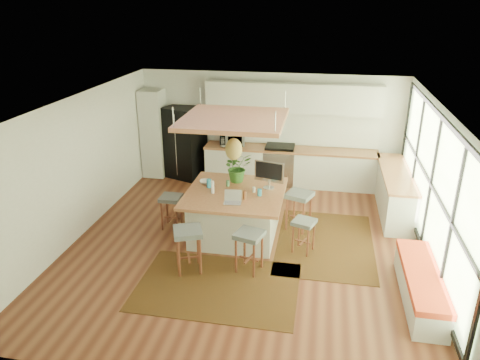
% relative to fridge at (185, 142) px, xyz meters
% --- Properties ---
extents(floor, '(7.00, 7.00, 0.00)m').
position_rel_fridge_xyz_m(floor, '(2.14, -3.21, -0.93)').
color(floor, '#512417').
rests_on(floor, ground).
extents(ceiling, '(7.00, 7.00, 0.00)m').
position_rel_fridge_xyz_m(ceiling, '(2.14, -3.21, 1.78)').
color(ceiling, white).
rests_on(ceiling, ground).
extents(wall_back, '(6.50, 0.00, 6.50)m').
position_rel_fridge_xyz_m(wall_back, '(2.14, 0.29, 0.42)').
color(wall_back, silver).
rests_on(wall_back, ground).
extents(wall_front, '(6.50, 0.00, 6.50)m').
position_rel_fridge_xyz_m(wall_front, '(2.14, -6.71, 0.42)').
color(wall_front, silver).
rests_on(wall_front, ground).
extents(wall_left, '(0.00, 7.00, 7.00)m').
position_rel_fridge_xyz_m(wall_left, '(-1.11, -3.21, 0.42)').
color(wall_left, silver).
rests_on(wall_left, ground).
extents(wall_right, '(0.00, 7.00, 7.00)m').
position_rel_fridge_xyz_m(wall_right, '(5.39, -3.21, 0.42)').
color(wall_right, silver).
rests_on(wall_right, ground).
extents(window_wall, '(0.10, 6.20, 2.60)m').
position_rel_fridge_xyz_m(window_wall, '(5.36, -3.21, 0.47)').
color(window_wall, black).
rests_on(window_wall, wall_right).
extents(pantry, '(0.55, 0.60, 2.25)m').
position_rel_fridge_xyz_m(pantry, '(-0.81, -0.03, 0.20)').
color(pantry, silver).
rests_on(pantry, floor).
extents(back_counter_base, '(4.20, 0.60, 0.88)m').
position_rel_fridge_xyz_m(back_counter_base, '(2.69, -0.03, -0.49)').
color(back_counter_base, silver).
rests_on(back_counter_base, floor).
extents(back_counter_top, '(4.24, 0.64, 0.05)m').
position_rel_fridge_xyz_m(back_counter_top, '(2.69, -0.03, -0.03)').
color(back_counter_top, brown).
rests_on(back_counter_top, back_counter_base).
extents(backsplash, '(4.20, 0.02, 0.80)m').
position_rel_fridge_xyz_m(backsplash, '(2.69, 0.27, 0.43)').
color(backsplash, white).
rests_on(backsplash, wall_back).
extents(upper_cabinets, '(4.20, 0.34, 0.70)m').
position_rel_fridge_xyz_m(upper_cabinets, '(2.69, 0.11, 1.22)').
color(upper_cabinets, silver).
rests_on(upper_cabinets, wall_back).
extents(range, '(0.76, 0.62, 1.00)m').
position_rel_fridge_xyz_m(range, '(2.44, -0.03, -0.43)').
color(range, '#A5A5AA').
rests_on(range, floor).
extents(right_counter_base, '(0.60, 2.50, 0.88)m').
position_rel_fridge_xyz_m(right_counter_base, '(5.07, -1.21, -0.49)').
color(right_counter_base, silver).
rests_on(right_counter_base, floor).
extents(right_counter_top, '(0.64, 2.54, 0.05)m').
position_rel_fridge_xyz_m(right_counter_top, '(5.07, -1.21, -0.03)').
color(right_counter_top, brown).
rests_on(right_counter_top, right_counter_base).
extents(window_bench, '(0.52, 2.00, 0.50)m').
position_rel_fridge_xyz_m(window_bench, '(5.09, -4.41, -0.68)').
color(window_bench, silver).
rests_on(window_bench, floor).
extents(ceiling_panel, '(1.86, 1.86, 0.80)m').
position_rel_fridge_xyz_m(ceiling_panel, '(1.84, -2.81, 1.12)').
color(ceiling_panel, brown).
rests_on(ceiling_panel, ceiling).
extents(rug_near, '(2.60, 1.80, 0.01)m').
position_rel_fridge_xyz_m(rug_near, '(1.93, -4.66, -0.92)').
color(rug_near, black).
rests_on(rug_near, floor).
extents(rug_right, '(1.80, 2.60, 0.01)m').
position_rel_fridge_xyz_m(rug_right, '(3.64, -2.90, -0.92)').
color(rug_right, black).
rests_on(rug_right, floor).
extents(fridge, '(1.10, 0.98, 1.83)m').
position_rel_fridge_xyz_m(fridge, '(0.00, 0.00, 0.00)').
color(fridge, black).
rests_on(fridge, floor).
extents(island, '(1.85, 1.85, 0.93)m').
position_rel_fridge_xyz_m(island, '(1.88, -2.90, -0.46)').
color(island, brown).
rests_on(island, floor).
extents(stool_near_left, '(0.60, 0.60, 0.79)m').
position_rel_fridge_xyz_m(stool_near_left, '(1.34, -4.27, -0.57)').
color(stool_near_left, '#4D5355').
rests_on(stool_near_left, floor).
extents(stool_near_right, '(0.54, 0.54, 0.74)m').
position_rel_fridge_xyz_m(stool_near_right, '(2.36, -4.09, -0.57)').
color(stool_near_right, '#4D5355').
rests_on(stool_near_right, floor).
extents(stool_right_front, '(0.48, 0.48, 0.64)m').
position_rel_fridge_xyz_m(stool_right_front, '(3.23, -3.29, -0.57)').
color(stool_right_front, '#4D5355').
rests_on(stool_right_front, floor).
extents(stool_right_back, '(0.61, 0.61, 0.79)m').
position_rel_fridge_xyz_m(stool_right_back, '(3.08, -2.41, -0.57)').
color(stool_right_back, '#4D5355').
rests_on(stool_right_back, floor).
extents(stool_left_side, '(0.41, 0.41, 0.69)m').
position_rel_fridge_xyz_m(stool_left_side, '(0.56, -2.81, -0.57)').
color(stool_left_side, '#4D5355').
rests_on(stool_left_side, floor).
extents(laptop, '(0.34, 0.36, 0.23)m').
position_rel_fridge_xyz_m(laptop, '(1.94, -3.42, 0.12)').
color(laptop, '#A5A5AA').
rests_on(laptop, island).
extents(monitor, '(0.63, 0.35, 0.56)m').
position_rel_fridge_xyz_m(monitor, '(2.49, -2.60, 0.26)').
color(monitor, '#A5A5AA').
rests_on(monitor, island).
extents(microwave, '(0.67, 0.49, 0.41)m').
position_rel_fridge_xyz_m(microwave, '(1.23, -0.02, 0.20)').
color(microwave, '#A5A5AA').
rests_on(microwave, back_counter_top).
extents(island_plant, '(0.78, 0.80, 0.47)m').
position_rel_fridge_xyz_m(island_plant, '(1.82, -2.36, 0.24)').
color(island_plant, '#1E4C19').
rests_on(island_plant, island).
extents(island_bowl, '(0.29, 0.29, 0.06)m').
position_rel_fridge_xyz_m(island_bowl, '(1.23, -2.59, 0.03)').
color(island_bowl, silver).
rests_on(island_bowl, island).
extents(island_bottle_0, '(0.07, 0.07, 0.19)m').
position_rel_fridge_xyz_m(island_bottle_0, '(1.33, -2.80, 0.10)').
color(island_bottle_0, teal).
rests_on(island_bottle_0, island).
extents(island_bottle_1, '(0.07, 0.07, 0.19)m').
position_rel_fridge_xyz_m(island_bottle_1, '(1.48, -3.05, 0.10)').
color(island_bottle_1, silver).
rests_on(island_bottle_1, island).
extents(island_bottle_2, '(0.07, 0.07, 0.19)m').
position_rel_fridge_xyz_m(island_bottle_2, '(2.13, -3.20, 0.10)').
color(island_bottle_2, brown).
rests_on(island_bottle_2, island).
extents(island_bottle_3, '(0.07, 0.07, 0.19)m').
position_rel_fridge_xyz_m(island_bottle_3, '(2.23, -2.85, 0.10)').
color(island_bottle_3, silver).
rests_on(island_bottle_3, island).
extents(island_bottle_4, '(0.07, 0.07, 0.19)m').
position_rel_fridge_xyz_m(island_bottle_4, '(1.68, -2.65, 0.10)').
color(island_bottle_4, '#48784F').
rests_on(island_bottle_4, island).
extents(island_bottle_5, '(0.07, 0.07, 0.19)m').
position_rel_fridge_xyz_m(island_bottle_5, '(2.38, -3.00, 0.10)').
color(island_bottle_5, teal).
rests_on(island_bottle_5, island).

